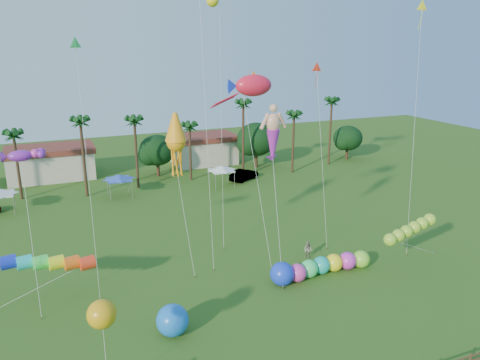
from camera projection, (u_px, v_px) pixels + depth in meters
name	position (u px, v px, depth m)	size (l,w,h in m)	color
ground	(297.00, 347.00, 31.47)	(160.00, 160.00, 0.00)	#285116
tree_line	(175.00, 148.00, 70.52)	(69.46, 8.91, 11.00)	#3A2819
buildings_row	(125.00, 158.00, 74.03)	(35.00, 7.00, 4.00)	beige
tent_row	(120.00, 178.00, 60.64)	(31.00, 4.00, 0.60)	white
car_b	(244.00, 175.00, 69.23)	(1.76, 5.04, 1.66)	#4C4C54
spectator_b	(308.00, 250.00, 44.15)	(0.82, 0.64, 1.68)	gray
caterpillar_inflatable	(317.00, 267.00, 40.78)	(9.98, 2.31, 2.03)	#E43CA7
blue_ball	(172.00, 320.00, 32.48)	(2.28, 2.28, 2.28)	blue
rainbow_tube	(61.00, 267.00, 35.96)	(9.71, 1.09, 3.60)	#F73B1B
green_worm	(390.00, 240.00, 40.61)	(10.13, 3.40, 3.90)	#97CC2D
orange_ball_kite	(102.00, 314.00, 25.75)	(2.16, 2.16, 6.13)	gold
merman_kite	(273.00, 137.00, 39.94)	(2.35, 5.71, 14.29)	#E6A582
fish_kite	(254.00, 85.00, 39.78)	(5.15, 6.16, 17.19)	red
squid_kite	(176.00, 142.00, 39.97)	(2.13, 4.15, 14.14)	orange
lobster_kite	(20.00, 156.00, 35.66)	(3.51, 6.27, 11.99)	purple
delta_kite_red	(317.00, 72.00, 45.13)	(1.16, 4.21, 17.88)	red
delta_kite_yellow	(422.00, 12.00, 42.13)	(2.45, 3.60, 23.37)	yellow
delta_kite_green	(76.00, 51.00, 34.04)	(1.05, 3.53, 20.10)	green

